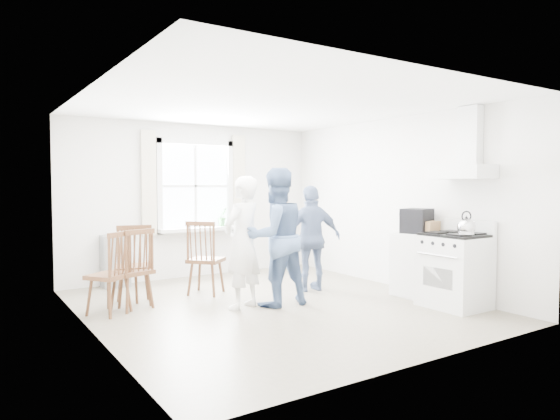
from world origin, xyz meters
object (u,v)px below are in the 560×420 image
object	(u,v)px
gas_stove	(455,270)
windsor_chair_b	(134,256)
person_mid	(276,237)
person_right	(312,238)
low_cabinet	(416,265)
stereo_stack	(417,221)
windsor_chair_a	(136,260)
person_left	(243,243)
windsor_chair_c	(116,264)

from	to	relation	value
gas_stove	windsor_chair_b	size ratio (longest dim) A/B	1.04
person_mid	person_right	distance (m)	1.07
low_cabinet	windsor_chair_b	world-z (taller)	windsor_chair_b
stereo_stack	person_mid	world-z (taller)	person_mid
gas_stove	stereo_stack	bearing A→B (deg)	86.14
person_right	windsor_chair_a	bearing A→B (deg)	6.08
person_left	person_mid	size ratio (longest dim) A/B	0.94
windsor_chair_b	person_mid	size ratio (longest dim) A/B	0.60
windsor_chair_a	person_right	world-z (taller)	person_right
windsor_chair_c	windsor_chair_a	bearing A→B (deg)	16.76
windsor_chair_c	gas_stove	bearing A→B (deg)	-28.04
windsor_chair_a	windsor_chair_b	distance (m)	0.23
low_cabinet	windsor_chair_a	xyz separation A→B (m)	(-3.54, 1.38, 0.18)
person_right	gas_stove	bearing A→B (deg)	129.17
windsor_chair_b	person_left	xyz separation A→B (m)	(1.12, -0.87, 0.19)
gas_stove	windsor_chair_a	size ratio (longest dim) A/B	1.08
person_mid	stereo_stack	bearing A→B (deg)	162.39
stereo_stack	person_mid	size ratio (longest dim) A/B	0.26
stereo_stack	gas_stove	bearing A→B (deg)	-93.86
windsor_chair_b	person_right	xyz separation A→B (m)	(2.50, -0.49, 0.13)
gas_stove	windsor_chair_c	bearing A→B (deg)	151.96
gas_stove	stereo_stack	size ratio (longest dim) A/B	2.41
low_cabinet	person_right	size ratio (longest dim) A/B	0.58
person_left	gas_stove	bearing A→B (deg)	124.94
windsor_chair_b	windsor_chair_c	size ratio (longest dim) A/B	1.05
windsor_chair_a	windsor_chair_c	bearing A→B (deg)	-163.24
person_mid	person_right	world-z (taller)	person_mid
stereo_stack	windsor_chair_b	xyz separation A→B (m)	(-3.48, 1.63, -0.42)
person_right	stereo_stack	bearing A→B (deg)	142.60
gas_stove	person_right	bearing A→B (deg)	117.11
windsor_chair_a	person_mid	distance (m)	1.78
gas_stove	low_cabinet	size ratio (longest dim) A/B	1.24
windsor_chair_c	person_mid	bearing A→B (deg)	-19.36
stereo_stack	windsor_chair_c	world-z (taller)	stereo_stack
low_cabinet	person_right	world-z (taller)	person_right
person_right	low_cabinet	bearing A→B (deg)	143.93
windsor_chair_b	windsor_chair_c	world-z (taller)	windsor_chair_b
low_cabinet	stereo_stack	world-z (taller)	stereo_stack
person_mid	windsor_chair_c	bearing A→B (deg)	-17.92
low_cabinet	windsor_chair_a	distance (m)	3.80
gas_stove	stereo_stack	xyz separation A→B (m)	(0.05, 0.67, 0.59)
low_cabinet	windsor_chair_c	distance (m)	4.04
windsor_chair_a	person_mid	xyz separation A→B (m)	(1.60, -0.74, 0.27)
windsor_chair_b	stereo_stack	bearing A→B (deg)	-25.16
person_left	windsor_chair_a	bearing A→B (deg)	-52.14
person_mid	person_left	bearing A→B (deg)	-11.43
windsor_chair_c	person_right	xyz separation A→B (m)	(2.82, -0.18, 0.16)
person_right	person_mid	bearing A→B (deg)	38.75
gas_stove	person_mid	xyz separation A→B (m)	(-1.87, 1.34, 0.41)
low_cabinet	windsor_chair_c	bearing A→B (deg)	161.24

